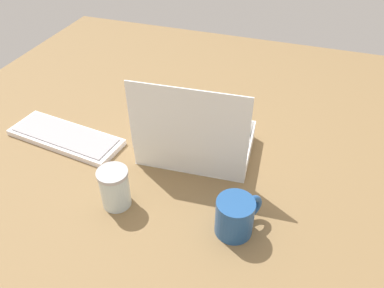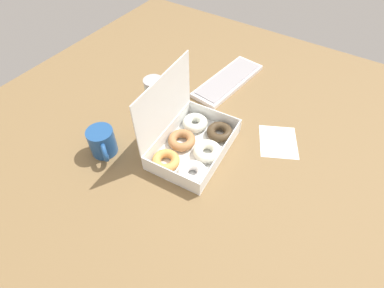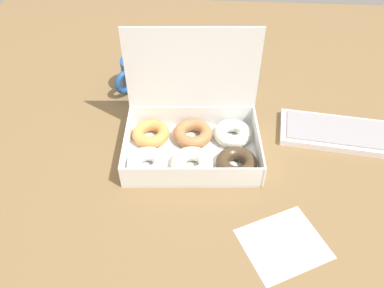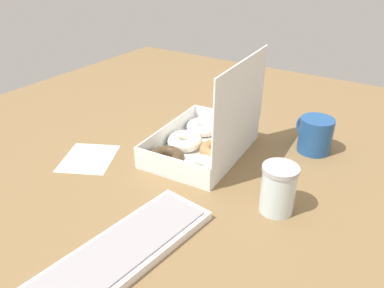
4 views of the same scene
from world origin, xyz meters
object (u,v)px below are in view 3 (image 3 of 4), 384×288
Objects in this scene: coffee_mug at (135,75)px; donut_box at (191,140)px; keyboard at (353,135)px; glass_jar at (243,74)px.

donut_box is at bearing -54.21° from coffee_mug.
donut_box is 42.05cm from keyboard.
donut_box is 30.91cm from coffee_mug.
glass_jar is (13.13, 26.55, 2.11)cm from donut_box.
donut_box is 2.83× the size of coffee_mug.
coffee_mug is (-18.06, 25.04, 1.55)cm from donut_box.
coffee_mug is 1.07× the size of glass_jar.
glass_jar is at bearing 2.77° from coffee_mug.
keyboard is at bearing 10.43° from donut_box.
coffee_mug is at bearing -177.23° from glass_jar.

